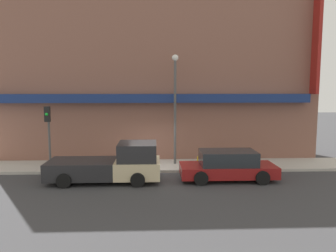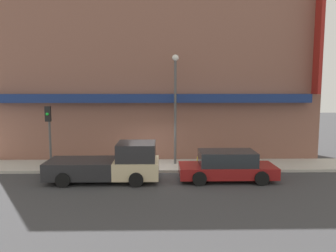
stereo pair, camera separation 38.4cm
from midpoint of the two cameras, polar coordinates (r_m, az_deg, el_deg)
The scene contains 8 objects.
ground_plane at distance 17.22m, azimuth -3.13°, elevation -8.21°, with size 80.00×80.00×0.00m, color #38383A.
sidewalk at distance 18.49m, azimuth -3.08°, elevation -6.93°, with size 36.00×2.65×0.15m.
building at distance 20.82m, azimuth -3.05°, elevation 10.91°, with size 19.80×3.80×11.93m.
pickup_truck at distance 15.90m, azimuth -10.39°, elevation -6.63°, with size 5.27×2.26×1.84m.
parked_car at distance 16.12m, azimuth 9.68°, elevation -6.82°, with size 4.58×2.02×1.42m.
fire_hydrant at distance 17.63m, azimuth 4.73°, elevation -6.28°, with size 0.18×0.18×0.66m.
street_lamp at distance 18.15m, azimuth 0.64°, elevation 5.04°, with size 0.36×0.36×6.08m.
traffic_light at distance 18.28m, azimuth -20.70°, elevation 0.02°, with size 0.28×0.42×3.32m.
Camera 1 is at (0.06, -16.63, 4.46)m, focal length 35.00 mm.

